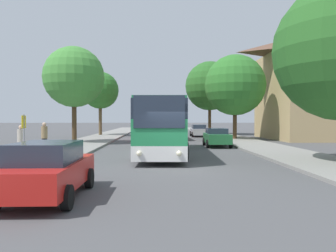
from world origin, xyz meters
The scene contains 16 objects.
ground_plane centered at (0.00, 0.00, 0.00)m, with size 300.00×300.00×0.00m, color #4C4C4F.
sidewalk_left centered at (-7.00, 0.00, 0.07)m, with size 4.00×120.00×0.15m, color gray.
sidewalk_right centered at (7.00, 0.00, 0.07)m, with size 4.00×120.00×0.15m, color gray.
bus_front centered at (-0.49, 5.89, 1.74)m, with size 3.14×12.18×3.25m.
bus_middle centered at (-0.51, 21.35, 1.84)m, with size 2.95×10.56×3.45m.
bus_rear centered at (-0.36, 34.68, 1.72)m, with size 2.94×11.60×3.21m.
parked_car_left_curb centered at (-3.82, -5.40, 0.80)m, with size 1.93×4.11×1.56m.
parked_car_right_near centered at (3.79, 10.79, 0.76)m, with size 2.00×3.97×1.44m.
parked_car_right_far centered at (4.19, 25.07, 0.76)m, with size 2.01×4.16×1.45m.
bus_stop_sign centered at (-7.10, 1.12, 1.55)m, with size 0.08×0.45×2.24m.
pedestrian_waiting_far centered at (-7.58, 5.29, 1.07)m, with size 0.36×0.36×1.82m.
pedestrian_walking_back centered at (-7.98, 2.89, 1.01)m, with size 0.36×0.36×1.71m.
tree_left_near centered at (-8.06, 14.20, 5.78)m, with size 5.25×5.25×8.27m.
tree_left_far centered at (-7.99, 26.72, 5.70)m, with size 4.62×4.62×7.88m.
tree_right_near centered at (7.02, 18.45, 5.56)m, with size 6.13×6.13×8.49m.
tree_right_mid centered at (6.15, 29.10, 6.53)m, with size 6.52×6.52×9.65m.
Camera 1 is at (-0.79, -14.48, 2.21)m, focal length 35.00 mm.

